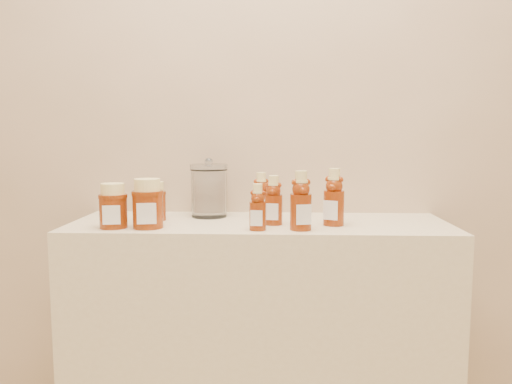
# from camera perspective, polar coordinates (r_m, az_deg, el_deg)

# --- Properties ---
(wall_back) EXTENTS (3.50, 0.02, 2.70)m
(wall_back) POSITION_cam_1_polar(r_m,az_deg,el_deg) (1.78, 0.64, 12.13)
(wall_back) COLOR tan
(wall_back) RESTS_ON ground
(display_table) EXTENTS (1.20, 0.40, 0.90)m
(display_table) POSITION_cam_1_polar(r_m,az_deg,el_deg) (1.73, 0.40, -18.25)
(display_table) COLOR beige
(display_table) RESTS_ON ground
(bear_bottle_back_left) EXTENTS (0.07, 0.07, 0.17)m
(bear_bottle_back_left) POSITION_cam_1_polar(r_m,az_deg,el_deg) (1.65, 0.58, -0.06)
(bear_bottle_back_left) COLOR #682008
(bear_bottle_back_left) RESTS_ON display_table
(bear_bottle_back_mid) EXTENTS (0.07, 0.07, 0.17)m
(bear_bottle_back_mid) POSITION_cam_1_polar(r_m,az_deg,el_deg) (1.54, 2.02, -0.56)
(bear_bottle_back_mid) COLOR #682008
(bear_bottle_back_mid) RESTS_ON display_table
(bear_bottle_back_right) EXTENTS (0.09, 0.09, 0.20)m
(bear_bottle_back_right) POSITION_cam_1_polar(r_m,az_deg,el_deg) (1.55, 8.91, -0.14)
(bear_bottle_back_right) COLOR #682008
(bear_bottle_back_right) RESTS_ON display_table
(bear_bottle_front_left) EXTENTS (0.06, 0.06, 0.15)m
(bear_bottle_front_left) POSITION_cam_1_polar(r_m,az_deg,el_deg) (1.45, 0.20, -1.38)
(bear_bottle_front_left) COLOR #682008
(bear_bottle_front_left) RESTS_ON display_table
(bear_bottle_front_right) EXTENTS (0.08, 0.08, 0.20)m
(bear_bottle_front_right) POSITION_cam_1_polar(r_m,az_deg,el_deg) (1.46, 5.15, -0.53)
(bear_bottle_front_right) COLOR #682008
(bear_bottle_front_right) RESTS_ON display_table
(honey_jar_left) EXTENTS (0.10, 0.10, 0.13)m
(honey_jar_left) POSITION_cam_1_polar(r_m,az_deg,el_deg) (1.55, -16.01, -1.52)
(honey_jar_left) COLOR #682008
(honey_jar_left) RESTS_ON display_table
(honey_jar_back) EXTENTS (0.08, 0.08, 0.13)m
(honey_jar_back) POSITION_cam_1_polar(r_m,az_deg,el_deg) (1.65, -11.60, -1.03)
(honey_jar_back) COLOR #682008
(honey_jar_back) RESTS_ON display_table
(honey_jar_front) EXTENTS (0.11, 0.11, 0.15)m
(honey_jar_front) POSITION_cam_1_polar(r_m,az_deg,el_deg) (1.52, -12.27, -1.28)
(honey_jar_front) COLOR #682008
(honey_jar_front) RESTS_ON display_table
(glass_canister) EXTENTS (0.13, 0.13, 0.19)m
(glass_canister) POSITION_cam_1_polar(r_m,az_deg,el_deg) (1.69, -5.39, 0.42)
(glass_canister) COLOR white
(glass_canister) RESTS_ON display_table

